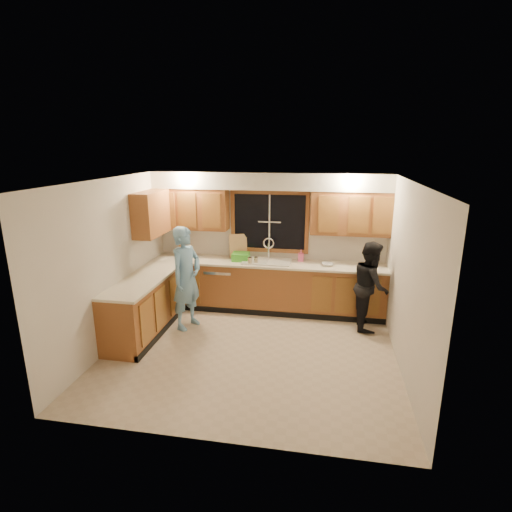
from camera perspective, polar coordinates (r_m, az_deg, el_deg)
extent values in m
plane|color=#B9A58E|center=(6.08, -0.79, -13.46)|extent=(4.20, 4.20, 0.00)
plane|color=white|center=(5.34, -0.89, 10.73)|extent=(4.20, 4.20, 0.00)
plane|color=beige|center=(7.39, 1.93, 2.25)|extent=(4.20, 0.00, 4.20)
plane|color=beige|center=(6.31, -19.92, -1.03)|extent=(0.00, 3.80, 3.80)
plane|color=beige|center=(5.60, 20.80, -3.15)|extent=(0.00, 3.80, 3.80)
cube|color=#94562B|center=(7.34, 1.54, -4.45)|extent=(4.20, 0.60, 0.88)
cube|color=#94562B|center=(6.73, -15.59, -6.96)|extent=(0.60, 1.90, 0.88)
cube|color=beige|center=(7.18, 1.55, -1.04)|extent=(4.20, 0.63, 0.04)
cube|color=beige|center=(6.56, -15.76, -3.26)|extent=(0.63, 1.90, 0.04)
cube|color=#94562B|center=(7.46, -9.20, 6.67)|extent=(1.35, 0.33, 0.75)
cube|color=#94562B|center=(7.06, 13.36, 5.97)|extent=(1.35, 0.33, 0.75)
cube|color=#94562B|center=(7.08, -14.74, 5.90)|extent=(0.33, 0.90, 0.75)
cube|color=silver|center=(7.05, 1.80, 10.66)|extent=(4.20, 0.35, 0.30)
cube|color=black|center=(7.32, 1.95, 4.91)|extent=(1.30, 0.01, 1.00)
cube|color=#94562B|center=(7.23, 1.97, 9.06)|extent=(1.44, 0.03, 0.07)
cube|color=#94562B|center=(7.42, 1.90, 0.83)|extent=(1.44, 0.03, 0.07)
cube|color=#94562B|center=(7.43, -3.32, 5.06)|extent=(0.07, 0.03, 1.00)
cube|color=#94562B|center=(7.24, 7.32, 4.68)|extent=(0.07, 0.03, 1.00)
cube|color=silver|center=(7.19, 1.56, -0.78)|extent=(0.86, 0.52, 0.03)
cube|color=silver|center=(7.25, -0.08, -1.38)|extent=(0.38, 0.42, 0.18)
cube|color=silver|center=(7.19, 3.22, -1.55)|extent=(0.38, 0.42, 0.18)
cylinder|color=white|center=(7.34, 1.80, 0.78)|extent=(0.04, 0.04, 0.28)
torus|color=white|center=(7.30, 1.81, 1.84)|extent=(0.21, 0.03, 0.21)
cube|color=silver|center=(7.50, -4.93, -4.29)|extent=(0.60, 0.56, 0.82)
cube|color=silver|center=(6.26, -17.82, -8.79)|extent=(0.58, 0.75, 0.90)
imported|color=#6B9FCA|center=(6.63, -9.91, -3.12)|extent=(0.61, 0.73, 1.71)
imported|color=black|center=(6.81, 16.06, -4.07)|extent=(0.56, 0.72, 1.47)
cube|color=#986129|center=(7.65, -10.51, 0.72)|extent=(0.14, 0.13, 0.21)
cube|color=tan|center=(7.44, -2.57, 1.46)|extent=(0.35, 0.21, 0.44)
cube|color=green|center=(7.27, -2.19, -0.10)|extent=(0.31, 0.29, 0.14)
imported|color=pink|center=(7.26, 6.44, 0.09)|extent=(0.10, 0.10, 0.21)
imported|color=silver|center=(7.07, 10.17, -1.18)|extent=(0.23, 0.23, 0.05)
cylinder|color=#C5B698|center=(7.01, -0.89, -0.72)|extent=(0.08, 0.08, 0.13)
cylinder|color=#C5B698|center=(7.06, 0.01, -0.64)|extent=(0.08, 0.08, 0.12)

